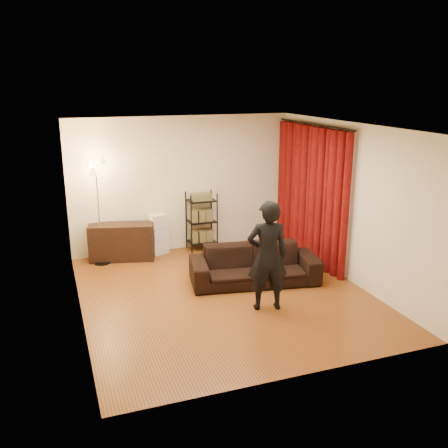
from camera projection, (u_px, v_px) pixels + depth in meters
name	position (u px, v px, depth m)	size (l,w,h in m)	color
floor	(224.00, 294.00, 8.14)	(5.00, 5.00, 0.00)	#935421
ceiling	(224.00, 126.00, 7.39)	(5.00, 5.00, 0.00)	white
wall_back	(182.00, 184.00, 10.02)	(5.00, 5.00, 0.00)	white
wall_front	(301.00, 270.00, 5.50)	(5.00, 5.00, 0.00)	white
wall_left	(75.00, 228.00, 7.03)	(5.00, 5.00, 0.00)	white
wall_right	(349.00, 203.00, 8.49)	(5.00, 5.00, 0.00)	white
curtain_rod	(314.00, 124.00, 9.14)	(0.04, 0.04, 2.65)	black
curtain	(310.00, 194.00, 9.49)	(0.22, 2.65, 2.55)	#640F0B
sofa	(254.00, 265.00, 8.52)	(2.17, 0.85, 0.63)	black
person	(267.00, 256.00, 7.41)	(0.62, 0.41, 1.69)	black
media_cabinet	(122.00, 242.00, 9.63)	(1.22, 0.46, 0.71)	black
storage_boxes	(159.00, 234.00, 9.93)	(0.33, 0.26, 0.82)	silver
wire_shelf	(202.00, 221.00, 10.14)	(0.54, 0.38, 1.19)	black
floor_lamp	(99.00, 212.00, 9.22)	(0.36, 0.36, 2.02)	silver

